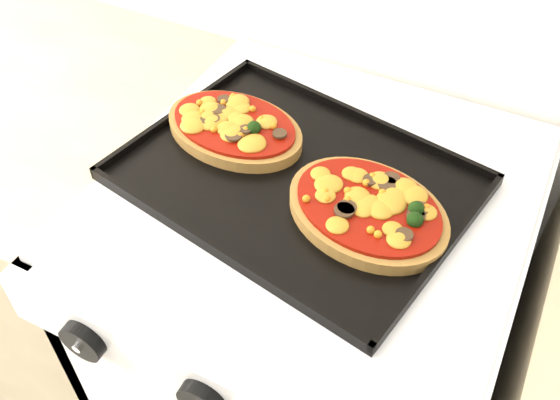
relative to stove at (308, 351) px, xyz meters
The scene contains 6 objects.
stove is the anchor object (origin of this frame).
control_panel 0.51m from the stove, 90.00° to the right, with size 0.60×0.02×0.09m, color silver.
knob_left 0.55m from the stove, 116.93° to the right, with size 0.06×0.06×0.02m, color black.
baking_tray 0.47m from the stove, 166.09° to the right, with size 0.47×0.35×0.02m, color black.
pizza_left 0.51m from the stove, 167.21° to the left, with size 0.22×0.15×0.03m, color olive, non-canonical shape.
pizza_right 0.49m from the stove, 21.39° to the right, with size 0.23×0.17×0.03m, color olive, non-canonical shape.
Camera 1 is at (0.21, 1.11, 1.54)m, focal length 40.00 mm.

